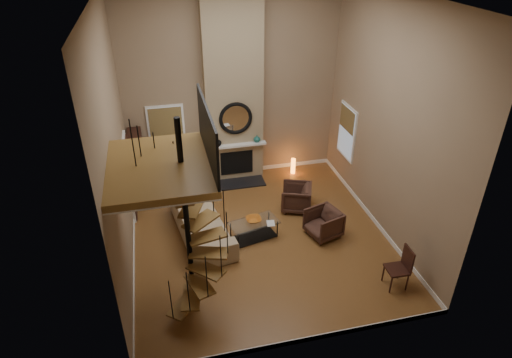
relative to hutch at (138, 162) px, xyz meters
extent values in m
cube|color=olive|center=(2.77, -2.81, -0.95)|extent=(6.00, 6.50, 0.01)
cube|color=#927A5E|center=(2.77, 0.44, 1.80)|extent=(6.00, 0.02, 5.50)
cube|color=#927A5E|center=(2.77, -6.06, 1.80)|extent=(6.00, 0.02, 5.50)
cube|color=#927A5E|center=(-0.23, -2.81, 1.80)|extent=(0.02, 6.50, 5.50)
cube|color=#927A5E|center=(5.77, -2.81, 1.80)|extent=(0.02, 6.50, 5.50)
cube|color=white|center=(2.77, 0.43, -0.89)|extent=(6.00, 0.02, 0.12)
cube|color=white|center=(2.77, -6.05, -0.89)|extent=(6.00, 0.02, 0.12)
cube|color=white|center=(-0.22, -2.81, -0.89)|extent=(0.02, 6.50, 0.12)
cube|color=white|center=(5.76, -2.81, -0.89)|extent=(0.02, 6.50, 0.12)
cube|color=#9A8664|center=(2.77, 0.25, 1.80)|extent=(1.60, 0.38, 5.50)
cube|color=black|center=(2.77, -0.24, -0.93)|extent=(1.50, 0.60, 0.04)
cube|color=black|center=(2.77, 0.05, -0.40)|extent=(0.95, 0.02, 0.72)
cube|color=white|center=(2.77, -0.03, 0.20)|extent=(1.70, 0.18, 0.06)
torus|color=black|center=(2.77, 0.03, 1.00)|extent=(0.94, 0.10, 0.94)
cylinder|color=white|center=(2.77, 0.04, 1.00)|extent=(0.80, 0.01, 0.80)
imported|color=black|center=(2.22, 0.01, 0.35)|extent=(0.24, 0.24, 0.25)
imported|color=#195850|center=(3.37, 0.01, 0.33)|extent=(0.20, 0.20, 0.21)
cube|color=white|center=(0.87, 0.42, 0.65)|extent=(1.02, 0.04, 1.52)
cube|color=#8C9EB2|center=(0.87, 0.39, 0.65)|extent=(0.90, 0.01, 1.40)
cube|color=olive|center=(0.87, 0.38, 0.86)|extent=(0.90, 0.01, 0.98)
cube|color=white|center=(5.75, -0.81, 0.65)|extent=(0.04, 1.02, 1.52)
cube|color=#8C9EB2|center=(5.72, -0.81, 0.65)|extent=(0.01, 0.90, 1.40)
cube|color=olive|center=(5.71, -0.81, 1.03)|extent=(0.01, 0.90, 0.63)
cube|color=white|center=(-0.20, -1.01, 0.10)|extent=(0.06, 1.05, 2.16)
cube|color=#321710|center=(-0.17, -1.01, 0.07)|extent=(0.05, 0.90, 2.05)
cube|color=#8C9EB2|center=(-0.14, -1.01, 0.50)|extent=(0.01, 0.60, 0.90)
cube|color=olive|center=(0.62, -4.61, 2.23)|extent=(1.70, 2.20, 0.12)
cube|color=white|center=(0.62, -4.61, 2.16)|extent=(1.70, 2.20, 0.03)
cube|color=black|center=(1.44, -4.61, 2.76)|extent=(0.04, 2.20, 0.94)
cylinder|color=black|center=(0.97, -4.61, 1.06)|extent=(0.10, 0.10, 4.02)
cube|color=olive|center=(0.75, -4.90, -0.69)|extent=(0.71, 0.78, 0.04)
cylinder|color=black|center=(0.53, -5.18, -0.22)|extent=(0.02, 0.02, 0.94)
cube|color=olive|center=(0.91, -4.97, -0.43)|extent=(0.46, 0.77, 0.04)
cylinder|color=black|center=(0.84, -5.32, 0.04)|extent=(0.02, 0.02, 0.94)
cube|color=olive|center=(1.08, -4.95, -0.17)|extent=(0.55, 0.79, 0.04)
cylinder|color=black|center=(1.19, -5.30, 0.30)|extent=(0.02, 0.02, 0.94)
cube|color=olive|center=(1.23, -4.86, 0.09)|extent=(0.75, 0.74, 0.04)
cylinder|color=black|center=(1.49, -5.11, 0.56)|extent=(0.02, 0.02, 0.94)
cube|color=olive|center=(1.32, -4.71, 0.35)|extent=(0.79, 0.53, 0.04)
cylinder|color=black|center=(1.66, -4.81, 0.82)|extent=(0.02, 0.02, 0.94)
cube|color=olive|center=(1.32, -4.54, 0.61)|extent=(0.77, 0.48, 0.04)
cylinder|color=black|center=(1.67, -4.46, 1.08)|extent=(0.02, 0.02, 0.94)
cube|color=olive|center=(1.25, -4.38, 0.87)|extent=(0.77, 0.72, 0.04)
cylinder|color=black|center=(1.52, -4.15, 1.34)|extent=(0.02, 0.02, 0.94)
cube|color=olive|center=(1.10, -4.28, 1.13)|extent=(0.58, 0.79, 0.04)
cylinder|color=black|center=(1.24, -3.94, 1.60)|extent=(0.02, 0.02, 0.94)
cube|color=olive|center=(0.93, -4.25, 1.39)|extent=(0.41, 0.75, 0.04)
cylinder|color=black|center=(0.89, -3.90, 1.86)|extent=(0.02, 0.02, 0.94)
cube|color=olive|center=(0.77, -4.31, 1.65)|extent=(0.68, 0.79, 0.04)
cylinder|color=black|center=(0.57, -4.01, 2.12)|extent=(0.02, 0.02, 0.94)
cube|color=olive|center=(0.65, -4.44, 1.91)|extent=(0.80, 0.64, 0.04)
cylinder|color=black|center=(0.33, -4.27, 2.38)|extent=(0.02, 0.02, 0.94)
cube|color=olive|center=(0.61, -4.61, 2.17)|extent=(0.72, 0.34, 0.04)
cylinder|color=black|center=(0.25, -4.61, 2.64)|extent=(0.02, 0.02, 0.94)
cube|color=#321710|center=(0.00, 0.00, 0.00)|extent=(0.37, 0.78, 1.75)
imported|color=tan|center=(1.39, -2.40, -0.55)|extent=(1.39, 2.74, 0.77)
imported|color=#452920|center=(4.06, -1.88, -0.60)|extent=(0.99, 0.98, 0.71)
imported|color=#452920|center=(4.35, -3.09, -0.60)|extent=(0.93, 0.92, 0.69)
cube|color=silver|center=(2.62, -2.82, -0.51)|extent=(1.26, 0.83, 0.02)
cube|color=black|center=(2.62, -2.82, -0.92)|extent=(1.15, 0.72, 0.01)
cylinder|color=black|center=(2.17, -3.16, -0.73)|extent=(0.03, 0.03, 0.42)
cylinder|color=black|center=(3.18, -2.91, -0.73)|extent=(0.03, 0.03, 0.42)
cylinder|color=black|center=(2.07, -2.73, -0.73)|extent=(0.03, 0.03, 0.42)
cylinder|color=black|center=(3.08, -2.49, -0.73)|extent=(0.03, 0.03, 0.42)
imported|color=#C87023|center=(2.62, -2.77, -0.45)|extent=(0.37, 0.37, 0.09)
imported|color=gray|center=(2.97, -2.97, -0.49)|extent=(0.22, 0.27, 0.02)
cylinder|color=black|center=(1.56, -0.89, -0.93)|extent=(0.34, 0.34, 0.03)
cylinder|color=black|center=(1.56, -0.89, -0.15)|extent=(0.04, 0.04, 1.48)
cylinder|color=#F2E5C6|center=(1.56, -0.89, 0.60)|extent=(0.38, 0.38, 0.31)
cylinder|color=orange|center=(4.50, 0.00, -0.70)|extent=(0.13, 0.13, 0.48)
cube|color=#321710|center=(5.13, -5.10, -0.51)|extent=(0.44, 0.44, 0.05)
cube|color=#321710|center=(5.34, -5.11, -0.25)|extent=(0.05, 0.40, 0.50)
cylinder|color=#321710|center=(4.95, -5.27, -0.74)|extent=(0.04, 0.04, 0.40)
cylinder|color=#321710|center=(5.31, -5.28, -0.74)|extent=(0.04, 0.04, 0.40)
cylinder|color=#321710|center=(4.96, -4.91, -0.74)|extent=(0.04, 0.04, 0.40)
cylinder|color=#321710|center=(5.32, -4.93, -0.74)|extent=(0.04, 0.04, 0.40)
camera|label=1|loc=(0.70, -11.17, 5.73)|focal=31.00mm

